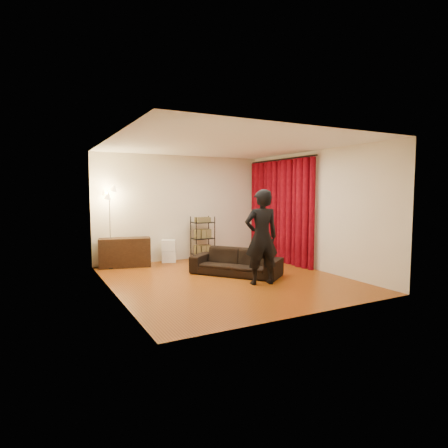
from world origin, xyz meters
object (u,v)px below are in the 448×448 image
wire_shelf (203,238)px  floor_lamp (110,228)px  media_cabinet (125,252)px  sofa (236,262)px  storage_boxes (169,251)px  person (261,237)px

wire_shelf → floor_lamp: 2.35m
media_cabinet → floor_lamp: bearing=-164.6°
floor_lamp → wire_shelf: bearing=-1.6°
sofa → wire_shelf: wire_shelf is taller
storage_boxes → wire_shelf: bearing=-8.8°
sofa → wire_shelf: (0.08, 1.89, 0.29)m
storage_boxes → floor_lamp: size_ratio=0.30×
person → wire_shelf: size_ratio=1.60×
sofa → wire_shelf: size_ratio=1.67×
sofa → media_cabinet: 2.74m
storage_boxes → person: bearing=-74.4°
sofa → person: bearing=-36.1°
media_cabinet → wire_shelf: (1.98, -0.08, 0.23)m
person → media_cabinet: 3.53m
sofa → media_cabinet: bearing=-174.1°
sofa → floor_lamp: 3.04m
media_cabinet → wire_shelf: wire_shelf is taller
sofa → media_cabinet: size_ratio=1.61×
media_cabinet → floor_lamp: (-0.33, -0.01, 0.59)m
sofa → media_cabinet: (-1.90, 1.97, 0.07)m
sofa → media_cabinet: media_cabinet is taller
person → media_cabinet: person is taller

